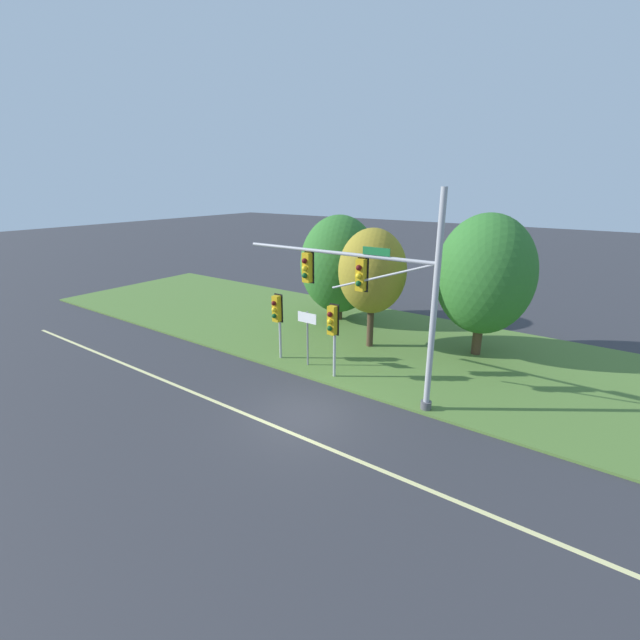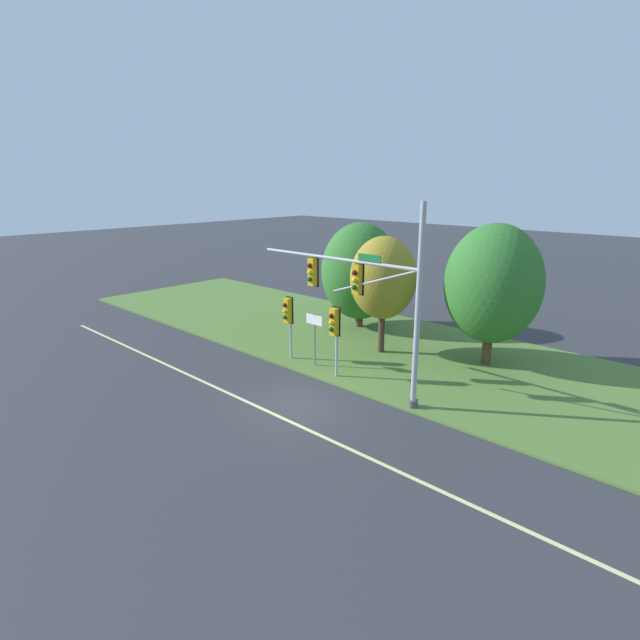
{
  "view_description": "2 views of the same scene",
  "coord_description": "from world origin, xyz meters",
  "px_view_note": "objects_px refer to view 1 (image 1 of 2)",
  "views": [
    {
      "loc": [
        8.55,
        -10.97,
        8.13
      ],
      "look_at": [
        -1.33,
        3.01,
        2.61
      ],
      "focal_mm": 24.0,
      "sensor_mm": 36.0,
      "label": 1
    },
    {
      "loc": [
        13.23,
        -12.8,
        8.7
      ],
      "look_at": [
        -1.61,
        3.07,
        2.61
      ],
      "focal_mm": 28.0,
      "sensor_mm": 36.0,
      "label": 2
    }
  ],
  "objects_px": {
    "tree_nearest_road": "(339,264)",
    "tree_left_of_mast": "(372,271)",
    "pedestrian_signal_further_along": "(333,325)",
    "route_sign_post": "(307,329)",
    "tree_behind_signpost": "(485,275)",
    "traffic_signal_mast": "(376,287)",
    "pedestrian_signal_near_kerb": "(277,313)"
  },
  "relations": [
    {
      "from": "tree_nearest_road",
      "to": "tree_left_of_mast",
      "type": "bearing_deg",
      "value": -37.44
    },
    {
      "from": "pedestrian_signal_further_along",
      "to": "tree_behind_signpost",
      "type": "xyz_separation_m",
      "value": [
        4.26,
        6.36,
        1.55
      ]
    },
    {
      "from": "traffic_signal_mast",
      "to": "tree_behind_signpost",
      "type": "xyz_separation_m",
      "value": [
        2.2,
        6.57,
        -0.39
      ]
    },
    {
      "from": "pedestrian_signal_further_along",
      "to": "route_sign_post",
      "type": "relative_size",
      "value": 1.27
    },
    {
      "from": "pedestrian_signal_further_along",
      "to": "tree_behind_signpost",
      "type": "distance_m",
      "value": 7.81
    },
    {
      "from": "tree_behind_signpost",
      "to": "traffic_signal_mast",
      "type": "bearing_deg",
      "value": -108.51
    },
    {
      "from": "traffic_signal_mast",
      "to": "pedestrian_signal_further_along",
      "type": "height_order",
      "value": "traffic_signal_mast"
    },
    {
      "from": "traffic_signal_mast",
      "to": "pedestrian_signal_near_kerb",
      "type": "height_order",
      "value": "traffic_signal_mast"
    },
    {
      "from": "pedestrian_signal_further_along",
      "to": "route_sign_post",
      "type": "bearing_deg",
      "value": 164.42
    },
    {
      "from": "route_sign_post",
      "to": "tree_left_of_mast",
      "type": "xyz_separation_m",
      "value": [
        1.14,
        3.81,
        2.14
      ]
    },
    {
      "from": "pedestrian_signal_near_kerb",
      "to": "tree_left_of_mast",
      "type": "bearing_deg",
      "value": 56.14
    },
    {
      "from": "traffic_signal_mast",
      "to": "tree_behind_signpost",
      "type": "height_order",
      "value": "traffic_signal_mast"
    },
    {
      "from": "traffic_signal_mast",
      "to": "tree_left_of_mast",
      "type": "relative_size",
      "value": 1.44
    },
    {
      "from": "traffic_signal_mast",
      "to": "route_sign_post",
      "type": "distance_m",
      "value": 4.58
    },
    {
      "from": "tree_nearest_road",
      "to": "traffic_signal_mast",
      "type": "bearing_deg",
      "value": -49.2
    },
    {
      "from": "route_sign_post",
      "to": "traffic_signal_mast",
      "type": "bearing_deg",
      "value": -10.29
    },
    {
      "from": "route_sign_post",
      "to": "tree_nearest_road",
      "type": "height_order",
      "value": "tree_nearest_road"
    },
    {
      "from": "pedestrian_signal_near_kerb",
      "to": "tree_nearest_road",
      "type": "bearing_deg",
      "value": 98.92
    },
    {
      "from": "pedestrian_signal_further_along",
      "to": "tree_left_of_mast",
      "type": "height_order",
      "value": "tree_left_of_mast"
    },
    {
      "from": "traffic_signal_mast",
      "to": "tree_behind_signpost",
      "type": "distance_m",
      "value": 6.94
    },
    {
      "from": "traffic_signal_mast",
      "to": "tree_nearest_road",
      "type": "distance_m",
      "value": 9.81
    },
    {
      "from": "pedestrian_signal_near_kerb",
      "to": "tree_left_of_mast",
      "type": "xyz_separation_m",
      "value": [
        2.71,
        4.04,
        1.58
      ]
    },
    {
      "from": "tree_left_of_mast",
      "to": "tree_behind_signpost",
      "type": "distance_m",
      "value": 5.22
    },
    {
      "from": "route_sign_post",
      "to": "tree_behind_signpost",
      "type": "distance_m",
      "value": 8.64
    },
    {
      "from": "pedestrian_signal_further_along",
      "to": "tree_left_of_mast",
      "type": "distance_m",
      "value": 4.56
    },
    {
      "from": "pedestrian_signal_further_along",
      "to": "route_sign_post",
      "type": "xyz_separation_m",
      "value": [
        -1.66,
        0.46,
        -0.64
      ]
    },
    {
      "from": "traffic_signal_mast",
      "to": "tree_left_of_mast",
      "type": "distance_m",
      "value": 5.19
    },
    {
      "from": "pedestrian_signal_near_kerb",
      "to": "tree_nearest_road",
      "type": "xyz_separation_m",
      "value": [
        -1.09,
        6.94,
        1.09
      ]
    },
    {
      "from": "route_sign_post",
      "to": "tree_behind_signpost",
      "type": "height_order",
      "value": "tree_behind_signpost"
    },
    {
      "from": "tree_nearest_road",
      "to": "tree_left_of_mast",
      "type": "distance_m",
      "value": 4.81
    },
    {
      "from": "route_sign_post",
      "to": "pedestrian_signal_near_kerb",
      "type": "bearing_deg",
      "value": -171.77
    },
    {
      "from": "tree_left_of_mast",
      "to": "tree_behind_signpost",
      "type": "relative_size",
      "value": 0.89
    }
  ]
}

